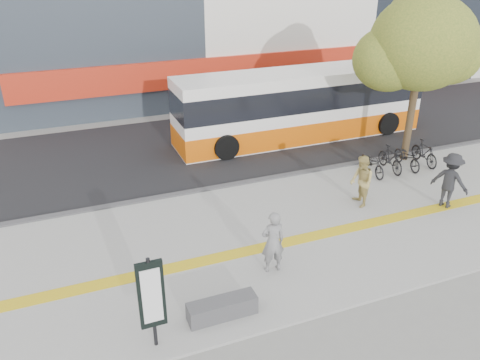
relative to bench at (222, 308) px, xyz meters
name	(u,v)px	position (x,y,z in m)	size (l,w,h in m)	color
ground	(299,265)	(2.60, 1.20, -0.30)	(120.00, 120.00, 0.00)	slate
sidewalk	(275,236)	(2.60, 2.70, -0.27)	(40.00, 7.00, 0.08)	slate
tactile_strip	(282,243)	(2.60, 2.20, -0.22)	(40.00, 0.45, 0.01)	gold
street	(199,147)	(2.60, 10.20, -0.28)	(40.00, 8.00, 0.06)	black
curb	(233,185)	(2.60, 6.20, -0.23)	(40.00, 0.25, 0.14)	#38383A
bench	(222,308)	(0.00, 0.00, 0.00)	(1.60, 0.45, 0.45)	#38383A
signboard	(152,296)	(-1.60, -0.31, 1.06)	(0.55, 0.10, 2.20)	black
street_tree	(419,45)	(9.78, 6.02, 4.21)	(4.40, 3.80, 6.31)	#3C2D1B
bus	(300,107)	(7.09, 9.70, 1.14)	(11.05, 2.62, 2.94)	white
bicycle_row	(398,158)	(8.91, 5.20, 0.22)	(3.03, 1.67, 0.95)	black
seated_woman	(273,242)	(1.80, 1.18, 0.63)	(0.63, 0.41, 1.72)	black
pedestrian_tan	(361,181)	(5.93, 3.33, 0.63)	(0.83, 0.65, 1.70)	tan
pedestrian_dark	(450,180)	(8.51, 2.24, 0.69)	(1.19, 0.68, 1.84)	black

